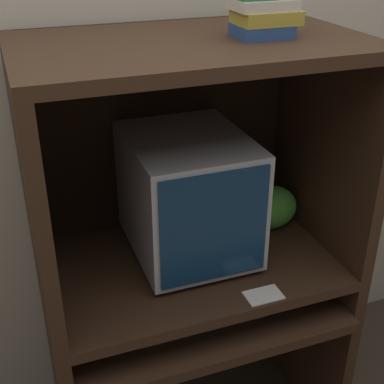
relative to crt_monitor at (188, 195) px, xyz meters
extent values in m
cube|color=beige|center=(-0.01, 0.32, 0.33)|extent=(6.00, 0.06, 2.60)
cube|color=#382316|center=(0.46, -0.05, -0.66)|extent=(0.04, 0.62, 0.62)
cube|color=#382316|center=(-0.01, -0.20, -0.37)|extent=(0.90, 0.38, 0.04)
cube|color=#382316|center=(-0.48, -0.05, -0.28)|extent=(0.04, 0.62, 0.14)
cube|color=#382316|center=(0.46, -0.05, -0.28)|extent=(0.04, 0.62, 0.14)
cube|color=#382316|center=(-0.01, -0.05, -0.23)|extent=(0.90, 0.62, 0.04)
cube|color=#382316|center=(-0.48, -0.05, 0.15)|extent=(0.04, 0.62, 0.72)
cube|color=#382316|center=(0.46, -0.05, 0.15)|extent=(0.04, 0.62, 0.72)
cube|color=#382316|center=(-0.01, -0.05, 0.49)|extent=(0.90, 0.62, 0.04)
cube|color=black|center=(-0.01, 0.24, 0.15)|extent=(0.90, 0.01, 0.72)
cylinder|color=#B2B2B7|center=(0.00, 0.00, -0.20)|extent=(0.21, 0.21, 0.02)
cube|color=#B2B2B7|center=(0.00, 0.00, 0.00)|extent=(0.37, 0.45, 0.39)
cube|color=navy|center=(0.00, -0.22, 0.00)|extent=(0.33, 0.01, 0.35)
cube|color=#2D2D30|center=(-0.03, -0.18, -0.34)|extent=(0.42, 0.16, 0.02)
cube|color=#474749|center=(-0.03, -0.18, -0.33)|extent=(0.38, 0.12, 0.01)
ellipsoid|color=#28282B|center=(0.24, -0.20, -0.33)|extent=(0.07, 0.05, 0.03)
ellipsoid|color=green|center=(0.33, 0.04, -0.13)|extent=(0.19, 0.15, 0.16)
cube|color=navy|center=(0.18, -0.10, 0.52)|extent=(0.15, 0.12, 0.03)
cube|color=gold|center=(0.19, -0.10, 0.56)|extent=(0.17, 0.12, 0.04)
cube|color=beige|center=(0.18, -0.09, 0.59)|extent=(0.16, 0.13, 0.03)
cube|color=white|center=(0.13, -0.31, -0.21)|extent=(0.11, 0.07, 0.00)
camera|label=1|loc=(-0.52, -1.44, 0.81)|focal=50.00mm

